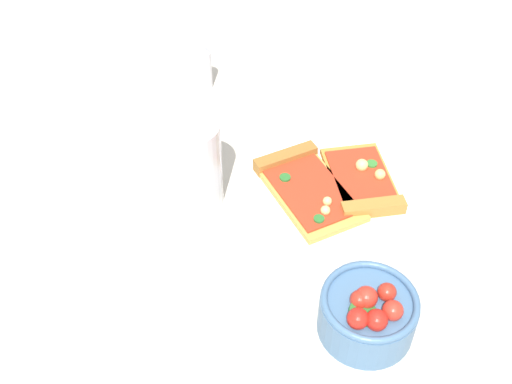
% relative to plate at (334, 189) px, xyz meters
% --- Properties ---
extents(ground_plane, '(2.40, 2.40, 0.00)m').
position_rel_plate_xyz_m(ground_plane, '(-0.01, -0.00, -0.01)').
color(ground_plane, beige).
rests_on(ground_plane, ground).
extents(plate, '(0.27, 0.27, 0.01)m').
position_rel_plate_xyz_m(plate, '(0.00, 0.00, 0.00)').
color(plate, white).
rests_on(plate, ground_plane).
extents(pizza_slice_near, '(0.18, 0.15, 0.02)m').
position_rel_plate_xyz_m(pizza_slice_near, '(0.00, -0.04, 0.01)').
color(pizza_slice_near, gold).
rests_on(pizza_slice_near, plate).
extents(pizza_slice_far, '(0.14, 0.09, 0.02)m').
position_rel_plate_xyz_m(pizza_slice_far, '(0.01, 0.04, 0.01)').
color(pizza_slice_far, gold).
rests_on(pizza_slice_far, plate).
extents(salad_bowl, '(0.11, 0.11, 0.07)m').
position_rel_plate_xyz_m(salad_bowl, '(0.22, -0.00, 0.03)').
color(salad_bowl, '#4C7299').
rests_on(salad_bowl, ground_plane).
extents(soda_glass, '(0.08, 0.08, 0.13)m').
position_rel_plate_xyz_m(soda_glass, '(-0.00, -0.19, 0.05)').
color(soda_glass, silver).
rests_on(soda_glass, ground_plane).
extents(paper_napkin, '(0.20, 0.20, 0.00)m').
position_rel_plate_xyz_m(paper_napkin, '(0.15, -0.18, -0.01)').
color(paper_napkin, silver).
rests_on(paper_napkin, ground_plane).
extents(pepper_shaker, '(0.03, 0.03, 0.08)m').
position_rel_plate_xyz_m(pepper_shaker, '(-0.27, -0.17, 0.03)').
color(pepper_shaker, silver).
rests_on(pepper_shaker, ground_plane).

